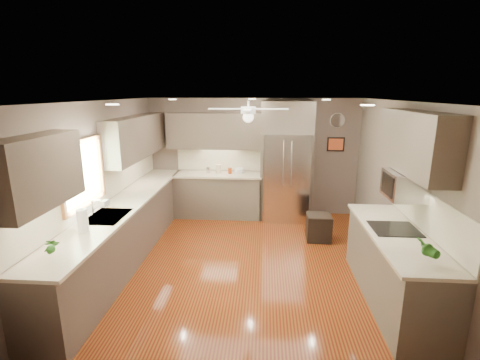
# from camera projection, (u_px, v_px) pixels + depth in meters

# --- Properties ---
(floor) EXTENTS (5.00, 5.00, 0.00)m
(floor) POSITION_uv_depth(u_px,v_px,m) (246.00, 265.00, 5.43)
(floor) COLOR #52140B
(floor) RESTS_ON ground
(ceiling) EXTENTS (5.00, 5.00, 0.00)m
(ceiling) POSITION_uv_depth(u_px,v_px,m) (247.00, 101.00, 4.81)
(ceiling) COLOR white
(ceiling) RESTS_ON ground
(wall_back) EXTENTS (4.50, 0.00, 4.50)m
(wall_back) POSITION_uv_depth(u_px,v_px,m) (253.00, 157.00, 7.54)
(wall_back) COLOR #65554D
(wall_back) RESTS_ON ground
(wall_front) EXTENTS (4.50, 0.00, 4.50)m
(wall_front) POSITION_uv_depth(u_px,v_px,m) (230.00, 274.00, 2.71)
(wall_front) COLOR #65554D
(wall_front) RESTS_ON ground
(wall_left) EXTENTS (0.00, 5.00, 5.00)m
(wall_left) POSITION_uv_depth(u_px,v_px,m) (99.00, 185.00, 5.28)
(wall_left) COLOR #65554D
(wall_left) RESTS_ON ground
(wall_right) EXTENTS (0.00, 5.00, 5.00)m
(wall_right) POSITION_uv_depth(u_px,v_px,m) (404.00, 191.00, 4.97)
(wall_right) COLOR #65554D
(wall_right) RESTS_ON ground
(canister_b) EXTENTS (0.11, 0.11, 0.13)m
(canister_b) POSITION_uv_depth(u_px,v_px,m) (208.00, 170.00, 7.39)
(canister_b) COLOR silver
(canister_b) RESTS_ON back_run
(canister_c) EXTENTS (0.14, 0.14, 0.20)m
(canister_c) POSITION_uv_depth(u_px,v_px,m) (218.00, 169.00, 7.38)
(canister_c) COLOR #BEAB8E
(canister_c) RESTS_ON back_run
(canister_d) EXTENTS (0.09, 0.09, 0.12)m
(canister_d) POSITION_uv_depth(u_px,v_px,m) (230.00, 171.00, 7.35)
(canister_d) COLOR #9C3711
(canister_d) RESTS_ON back_run
(soap_bottle) EXTENTS (0.10, 0.10, 0.19)m
(soap_bottle) POSITION_uv_depth(u_px,v_px,m) (105.00, 203.00, 5.13)
(soap_bottle) COLOR white
(soap_bottle) RESTS_ON left_run
(potted_plant_left) EXTENTS (0.17, 0.15, 0.28)m
(potted_plant_left) POSITION_uv_depth(u_px,v_px,m) (50.00, 246.00, 3.59)
(potted_plant_left) COLOR #225819
(potted_plant_left) RESTS_ON left_run
(potted_plant_right) EXTENTS (0.20, 0.18, 0.30)m
(potted_plant_right) POSITION_uv_depth(u_px,v_px,m) (427.00, 248.00, 3.51)
(potted_plant_right) COLOR #225819
(potted_plant_right) RESTS_ON right_run
(bowl) EXTENTS (0.25, 0.25, 0.05)m
(bowl) POSITION_uv_depth(u_px,v_px,m) (239.00, 172.00, 7.37)
(bowl) COLOR #BEAB8E
(bowl) RESTS_ON back_run
(left_run) EXTENTS (0.65, 4.70, 1.45)m
(left_run) POSITION_uv_depth(u_px,v_px,m) (126.00, 229.00, 5.59)
(left_run) COLOR #4F433A
(left_run) RESTS_ON ground
(back_run) EXTENTS (1.85, 0.65, 1.45)m
(back_run) POSITION_uv_depth(u_px,v_px,m) (218.00, 194.00, 7.49)
(back_run) COLOR #4F433A
(back_run) RESTS_ON ground
(uppers) EXTENTS (4.50, 4.70, 0.95)m
(uppers) POSITION_uv_depth(u_px,v_px,m) (204.00, 139.00, 5.71)
(uppers) COLOR #4F433A
(uppers) RESTS_ON wall_left
(window) EXTENTS (0.05, 1.12, 0.92)m
(window) POSITION_uv_depth(u_px,v_px,m) (82.00, 173.00, 4.72)
(window) COLOR #BFF2B2
(window) RESTS_ON wall_left
(sink) EXTENTS (0.50, 0.70, 0.32)m
(sink) POSITION_uv_depth(u_px,v_px,m) (107.00, 218.00, 4.86)
(sink) COLOR silver
(sink) RESTS_ON left_run
(refrigerator) EXTENTS (1.06, 0.75, 2.45)m
(refrigerator) POSITION_uv_depth(u_px,v_px,m) (286.00, 163.00, 7.18)
(refrigerator) COLOR silver
(refrigerator) RESTS_ON ground
(right_run) EXTENTS (0.70, 2.20, 1.45)m
(right_run) POSITION_uv_depth(u_px,v_px,m) (395.00, 266.00, 4.41)
(right_run) COLOR #4F433A
(right_run) RESTS_ON ground
(microwave) EXTENTS (0.43, 0.55, 0.34)m
(microwave) POSITION_uv_depth(u_px,v_px,m) (404.00, 185.00, 4.40)
(microwave) COLOR silver
(microwave) RESTS_ON wall_right
(ceiling_fan) EXTENTS (1.18, 1.18, 0.32)m
(ceiling_fan) POSITION_uv_depth(u_px,v_px,m) (248.00, 112.00, 5.15)
(ceiling_fan) COLOR white
(ceiling_fan) RESTS_ON ceiling
(recessed_lights) EXTENTS (2.84, 3.14, 0.01)m
(recessed_lights) POSITION_uv_depth(u_px,v_px,m) (246.00, 101.00, 5.21)
(recessed_lights) COLOR white
(recessed_lights) RESTS_ON ceiling
(wall_clock) EXTENTS (0.30, 0.03, 0.30)m
(wall_clock) POSITION_uv_depth(u_px,v_px,m) (337.00, 120.00, 7.20)
(wall_clock) COLOR white
(wall_clock) RESTS_ON wall_back
(framed_print) EXTENTS (0.36, 0.03, 0.30)m
(framed_print) POSITION_uv_depth(u_px,v_px,m) (336.00, 144.00, 7.32)
(framed_print) COLOR black
(framed_print) RESTS_ON wall_back
(stool) EXTENTS (0.44, 0.44, 0.49)m
(stool) POSITION_uv_depth(u_px,v_px,m) (319.00, 227.00, 6.31)
(stool) COLOR black
(stool) RESTS_ON ground
(paper_towel) EXTENTS (0.13, 0.13, 0.33)m
(paper_towel) POSITION_uv_depth(u_px,v_px,m) (83.00, 221.00, 4.28)
(paper_towel) COLOR white
(paper_towel) RESTS_ON left_run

